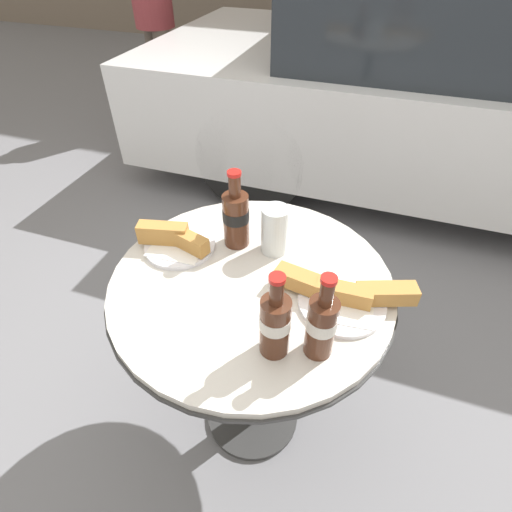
% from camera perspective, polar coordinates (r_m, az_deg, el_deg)
% --- Properties ---
extents(ground_plane, '(30.00, 30.00, 0.00)m').
position_cam_1_polar(ground_plane, '(1.64, -0.45, -21.80)').
color(ground_plane, slate).
extents(bistro_table, '(0.75, 0.75, 0.73)m').
position_cam_1_polar(bistro_table, '(1.15, -0.61, -8.33)').
color(bistro_table, '#333333').
rests_on(bistro_table, ground_plane).
extents(cola_bottle_left, '(0.06, 0.06, 0.22)m').
position_cam_1_polar(cola_bottle_left, '(0.84, 9.33, -9.61)').
color(cola_bottle_left, '#4C2819').
rests_on(cola_bottle_left, bistro_table).
extents(cola_bottle_right, '(0.07, 0.07, 0.22)m').
position_cam_1_polar(cola_bottle_right, '(0.83, 2.74, -9.57)').
color(cola_bottle_right, '#4C2819').
rests_on(cola_bottle_right, bistro_table).
extents(cola_bottle_center, '(0.07, 0.07, 0.23)m').
position_cam_1_polar(cola_bottle_center, '(1.10, -2.89, 5.61)').
color(cola_bottle_center, '#4C2819').
rests_on(cola_bottle_center, bistro_table).
extents(drinking_glass, '(0.08, 0.08, 0.14)m').
position_cam_1_polar(drinking_glass, '(1.09, 2.69, 3.48)').
color(drinking_glass, silver).
rests_on(drinking_glass, bistro_table).
extents(lunch_plate_near, '(0.22, 0.20, 0.07)m').
position_cam_1_polar(lunch_plate_near, '(1.15, -11.29, 2.14)').
color(lunch_plate_near, white).
rests_on(lunch_plate_near, bistro_table).
extents(lunch_plate_far, '(0.35, 0.21, 0.06)m').
position_cam_1_polar(lunch_plate_far, '(1.00, 12.34, -5.46)').
color(lunch_plate_far, white).
rests_on(lunch_plate_far, bistro_table).
extents(parked_car, '(4.60, 1.80, 1.35)m').
position_cam_1_polar(parked_car, '(3.06, 32.27, 19.70)').
color(parked_car, silver).
rests_on(parked_car, ground_plane).
extents(pedestrian, '(0.31, 0.31, 1.52)m').
position_cam_1_polar(pedestrian, '(3.78, -14.51, 31.05)').
color(pedestrian, brown).
rests_on(pedestrian, ground_plane).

